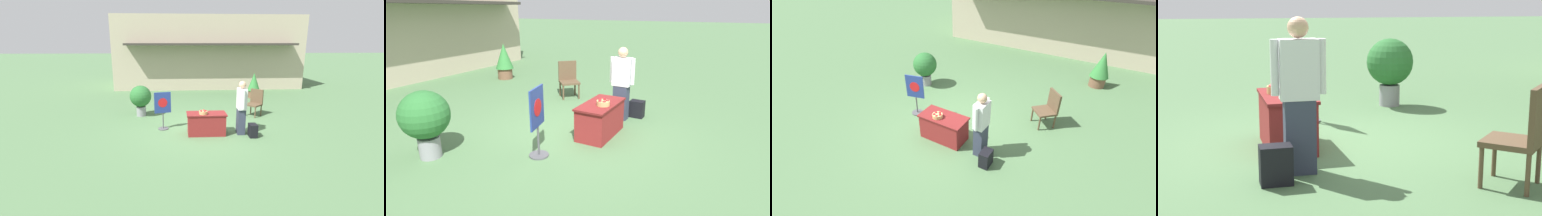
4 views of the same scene
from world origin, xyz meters
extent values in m
plane|color=#4C7047|center=(0.00, 0.00, 0.00)|extent=(120.00, 120.00, 0.00)
cube|color=maroon|center=(0.21, -0.58, 0.33)|extent=(1.20, 0.60, 0.67)
cube|color=maroon|center=(0.21, -0.58, 0.69)|extent=(1.27, 0.64, 0.04)
cylinder|color=tan|center=(0.09, -0.68, 0.76)|extent=(0.27, 0.27, 0.10)
sphere|color=#A30F14|center=(0.18, -0.68, 0.80)|extent=(0.08, 0.08, 0.08)
sphere|color=red|center=(0.11, -0.60, 0.80)|extent=(0.08, 0.08, 0.08)
sphere|color=red|center=(0.02, -0.64, 0.80)|extent=(0.08, 0.08, 0.08)
sphere|color=red|center=(0.03, -0.73, 0.80)|extent=(0.08, 0.08, 0.08)
sphere|color=red|center=(0.12, -0.76, 0.80)|extent=(0.08, 0.08, 0.08)
cube|color=#33384C|center=(1.33, -0.61, 0.42)|extent=(0.25, 0.35, 0.84)
cube|color=silver|center=(1.33, -0.61, 1.17)|extent=(0.27, 0.43, 0.66)
sphere|color=tan|center=(1.33, -0.61, 1.62)|extent=(0.23, 0.23, 0.23)
cylinder|color=silver|center=(1.33, -0.87, 1.20)|extent=(0.09, 0.09, 0.61)
cylinder|color=silver|center=(1.34, -0.35, 1.20)|extent=(0.09, 0.09, 0.61)
cube|color=black|center=(1.65, -0.92, 0.21)|extent=(0.24, 0.34, 0.42)
cylinder|color=#4C4C51|center=(-1.22, 0.00, 0.01)|extent=(0.36, 0.36, 0.03)
cylinder|color=#4C4C51|center=(-1.22, 0.00, 0.31)|extent=(0.04, 0.04, 0.55)
cube|color=navy|center=(-1.22, 0.00, 0.94)|extent=(0.56, 0.16, 0.72)
cylinder|color=red|center=(-1.21, -0.02, 0.94)|extent=(0.31, 0.08, 0.32)
cylinder|color=brown|center=(2.34, 1.09, 0.22)|extent=(0.05, 0.05, 0.44)
cylinder|color=brown|center=(2.02, 1.43, 0.22)|extent=(0.05, 0.05, 0.44)
cylinder|color=brown|center=(2.68, 1.41, 0.22)|extent=(0.05, 0.05, 0.44)
cylinder|color=brown|center=(2.36, 1.76, 0.22)|extent=(0.05, 0.05, 0.44)
cube|color=brown|center=(2.35, 1.42, 0.47)|extent=(0.78, 0.78, 0.06)
cube|color=brown|center=(2.53, 1.59, 0.78)|extent=(0.42, 0.44, 0.57)
cylinder|color=gray|center=(-2.19, 1.71, 0.19)|extent=(0.37, 0.37, 0.39)
sphere|color=#28662D|center=(-2.19, 1.71, 0.82)|extent=(0.86, 0.86, 0.86)
camera|label=1|loc=(-0.74, -8.48, 2.94)|focal=24.00mm
camera|label=2|loc=(-5.22, -2.99, 2.58)|focal=28.00mm
camera|label=3|loc=(3.51, -5.06, 4.55)|focal=24.00mm
camera|label=4|loc=(7.04, -1.60, 1.88)|focal=50.00mm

